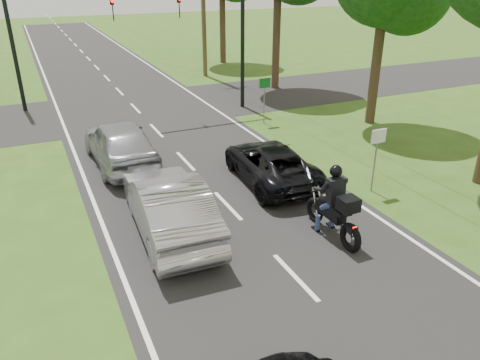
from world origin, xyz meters
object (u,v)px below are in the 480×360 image
(dark_suv, at_px, (271,163))
(sign_green, at_px, (265,89))
(silver_sedan, at_px, (169,206))
(sign_white, at_px, (377,145))
(traffic_signal, at_px, (207,26))
(motorcycle_rider, at_px, (335,209))
(silver_suv, at_px, (120,143))

(dark_suv, relative_size, sign_green, 2.17)
(silver_sedan, relative_size, sign_white, 2.35)
(silver_sedan, distance_m, sign_white, 6.80)
(silver_sedan, xyz_separation_m, sign_green, (6.95, 7.76, 0.76))
(traffic_signal, bearing_deg, motorcycle_rider, -96.44)
(motorcycle_rider, bearing_deg, silver_sedan, 152.97)
(silver_sedan, bearing_deg, silver_suv, -84.99)
(silver_sedan, height_order, traffic_signal, traffic_signal)
(silver_sedan, relative_size, traffic_signal, 0.78)
(silver_suv, bearing_deg, sign_white, 138.96)
(sign_white, bearing_deg, silver_sedan, 177.96)
(motorcycle_rider, relative_size, sign_green, 1.14)
(silver_sedan, height_order, sign_green, sign_green)
(motorcycle_rider, distance_m, sign_green, 10.28)
(silver_suv, distance_m, traffic_signal, 8.36)
(traffic_signal, bearing_deg, dark_suv, -98.09)
(silver_suv, relative_size, sign_white, 2.33)
(sign_white, xyz_separation_m, sign_green, (0.20, 8.00, 0.00))
(silver_suv, height_order, sign_green, sign_green)
(silver_sedan, xyz_separation_m, sign_white, (6.75, -0.24, 0.76))
(motorcycle_rider, bearing_deg, sign_white, 33.04)
(traffic_signal, bearing_deg, sign_green, -62.62)
(silver_suv, height_order, sign_white, sign_white)
(dark_suv, bearing_deg, traffic_signal, -93.69)
(motorcycle_rider, height_order, dark_suv, motorcycle_rider)
(silver_suv, height_order, traffic_signal, traffic_signal)
(sign_green, bearing_deg, silver_sedan, -131.84)
(silver_sedan, relative_size, silver_suv, 1.01)
(silver_suv, bearing_deg, sign_green, -163.75)
(dark_suv, distance_m, silver_sedan, 4.54)
(silver_suv, distance_m, sign_green, 7.52)
(dark_suv, distance_m, traffic_signal, 9.63)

